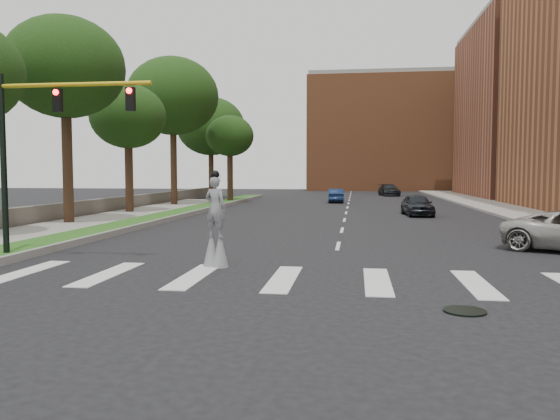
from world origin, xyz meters
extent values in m
plane|color=black|center=(0.00, 0.00, 0.00)|extent=(160.00, 160.00, 0.00)
cube|color=#225317|center=(-11.50, 20.00, 0.12)|extent=(2.00, 60.00, 0.25)
cube|color=gray|center=(-10.45, 20.00, 0.14)|extent=(0.20, 60.00, 0.28)
cube|color=gray|center=(-14.50, 10.00, 0.09)|extent=(4.00, 60.00, 0.18)
cube|color=gray|center=(12.50, 25.00, 0.09)|extent=(5.00, 90.00, 0.18)
cube|color=#5D5750|center=(-17.00, 22.00, 0.55)|extent=(0.50, 56.00, 1.10)
cylinder|color=black|center=(3.00, -2.00, 0.02)|extent=(0.90, 0.90, 0.04)
cube|color=#9C5239|center=(22.00, 54.00, 10.00)|extent=(16.00, 22.00, 20.00)
cube|color=#9F5732|center=(6.00, 78.00, 9.00)|extent=(26.00, 14.00, 18.00)
cylinder|color=black|center=(-11.00, 3.00, 3.10)|extent=(0.20, 0.20, 6.20)
cylinder|color=gold|center=(-8.40, 3.00, 5.80)|extent=(5.20, 0.14, 0.14)
cube|color=black|center=(-9.00, 3.00, 5.30)|extent=(0.28, 0.18, 0.75)
cylinder|color=#FF0C0C|center=(-9.00, 2.90, 5.55)|extent=(0.18, 0.06, 0.18)
cube|color=black|center=(-6.50, 3.00, 5.30)|extent=(0.28, 0.18, 0.75)
cylinder|color=#FF0C0C|center=(-6.50, 2.90, 5.55)|extent=(0.18, 0.06, 0.18)
cylinder|color=#342014|center=(-3.49, 2.60, 0.46)|extent=(0.07, 0.07, 0.91)
cylinder|color=#342014|center=(-3.79, 2.69, 0.46)|extent=(0.07, 0.07, 0.91)
cone|color=slate|center=(-3.49, 2.60, 0.57)|extent=(0.52, 0.52, 1.14)
cone|color=slate|center=(-3.79, 2.69, 0.57)|extent=(0.52, 0.52, 1.14)
imported|color=slate|center=(-3.64, 2.64, 1.87)|extent=(0.80, 0.64, 1.92)
sphere|color=black|center=(-3.64, 2.64, 2.89)|extent=(0.26, 0.26, 0.26)
cylinder|color=black|center=(-3.64, 2.64, 2.84)|extent=(0.34, 0.34, 0.02)
cube|color=yellow|center=(-3.60, 2.78, 2.40)|extent=(0.22, 0.05, 0.10)
imported|color=black|center=(4.83, 24.07, 0.73)|extent=(2.13, 4.45, 1.47)
imported|color=#16294E|center=(-1.26, 39.39, 0.67)|extent=(1.69, 4.17, 1.34)
imported|color=black|center=(4.77, 55.20, 0.72)|extent=(2.79, 5.24, 1.45)
cylinder|color=#342014|center=(-15.20, 14.62, 3.54)|extent=(0.56, 0.56, 7.07)
ellipsoid|color=black|center=(-15.20, 14.62, 8.70)|extent=(6.51, 6.51, 5.53)
cylinder|color=#342014|center=(-15.14, 22.75, 2.77)|extent=(0.56, 0.56, 5.54)
ellipsoid|color=black|center=(-15.14, 22.75, 6.85)|extent=(5.27, 5.27, 4.48)
cylinder|color=#342014|center=(-14.97, 31.78, 3.76)|extent=(0.56, 0.56, 7.51)
ellipsoid|color=black|center=(-14.97, 31.78, 9.47)|extent=(7.84, 7.84, 6.66)
cylinder|color=#342014|center=(-15.20, 44.96, 3.05)|extent=(0.56, 0.56, 6.11)
ellipsoid|color=black|center=(-15.20, 44.96, 7.98)|extent=(7.50, 7.50, 6.37)
cylinder|color=#342014|center=(-11.30, 37.42, 2.64)|extent=(0.56, 0.56, 5.27)
ellipsoid|color=black|center=(-11.30, 37.42, 6.41)|extent=(4.58, 4.58, 3.89)
camera|label=1|loc=(0.68, -13.83, 2.97)|focal=35.00mm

